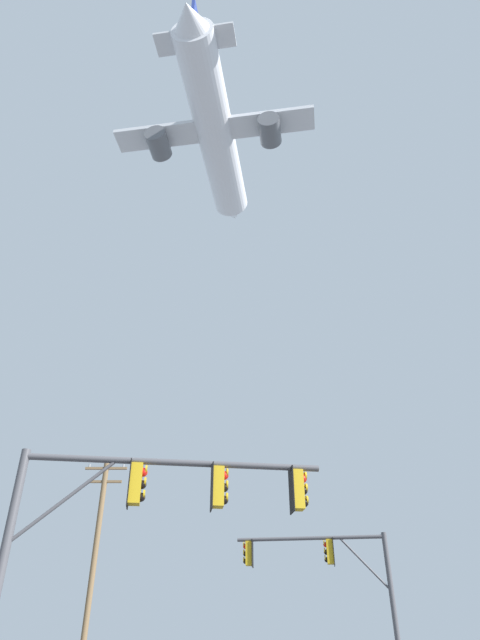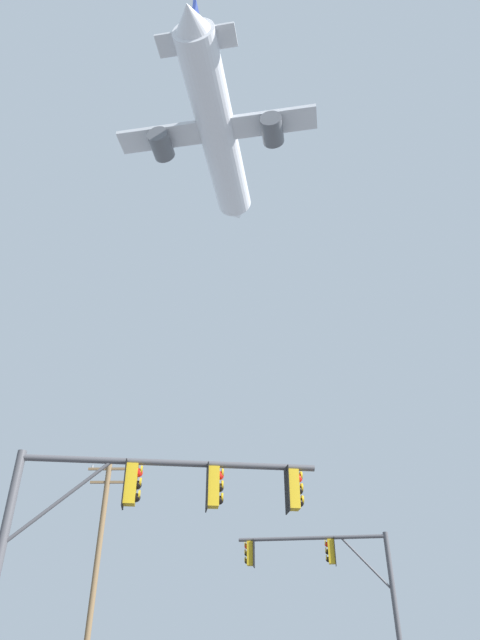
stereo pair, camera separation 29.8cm
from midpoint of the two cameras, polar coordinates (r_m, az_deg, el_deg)
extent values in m
cylinder|color=#4C4C51|center=(13.16, -7.29, -14.63)|extent=(6.75, 1.09, 0.15)
cylinder|color=#4C4C51|center=(13.11, -18.50, -17.46)|extent=(2.08, 0.37, 1.91)
cube|color=gold|center=(13.34, 5.46, -17.33)|extent=(0.30, 0.35, 0.90)
cylinder|color=gold|center=(13.48, 5.34, -15.24)|extent=(0.05, 0.05, 0.12)
cube|color=black|center=(13.31, 4.84, -17.33)|extent=(0.09, 0.46, 1.04)
sphere|color=red|center=(13.45, 6.02, -16.22)|extent=(0.20, 0.20, 0.20)
cylinder|color=gold|center=(13.48, 6.29, -15.98)|extent=(0.07, 0.21, 0.21)
sphere|color=black|center=(13.37, 6.09, -17.38)|extent=(0.20, 0.20, 0.20)
cylinder|color=gold|center=(13.40, 6.36, -17.13)|extent=(0.07, 0.21, 0.21)
sphere|color=black|center=(13.31, 6.16, -18.54)|extent=(0.20, 0.20, 0.20)
cylinder|color=gold|center=(13.34, 6.44, -18.29)|extent=(0.07, 0.21, 0.21)
cube|color=gold|center=(13.06, -2.94, -17.10)|extent=(0.30, 0.35, 0.90)
cylinder|color=gold|center=(13.20, -2.87, -14.96)|extent=(0.05, 0.05, 0.12)
cube|color=black|center=(13.05, -3.58, -17.07)|extent=(0.09, 0.46, 1.04)
sphere|color=red|center=(13.14, -2.25, -15.99)|extent=(0.20, 0.20, 0.20)
cylinder|color=gold|center=(13.16, -1.95, -15.76)|extent=(0.07, 0.21, 0.21)
sphere|color=black|center=(13.07, -2.27, -17.17)|extent=(0.20, 0.20, 0.20)
cylinder|color=gold|center=(13.09, -1.97, -16.93)|extent=(0.07, 0.21, 0.21)
sphere|color=black|center=(13.00, -2.30, -18.37)|extent=(0.20, 0.20, 0.20)
cylinder|color=gold|center=(13.02, -2.00, -18.12)|extent=(0.07, 0.21, 0.21)
cube|color=gold|center=(13.03, -11.49, -16.51)|extent=(0.30, 0.35, 0.90)
cylinder|color=gold|center=(13.17, -11.25, -14.38)|extent=(0.05, 0.05, 0.12)
cube|color=black|center=(13.04, -12.13, -16.45)|extent=(0.09, 0.46, 1.04)
sphere|color=red|center=(13.10, -10.71, -15.43)|extent=(0.20, 0.20, 0.20)
cylinder|color=gold|center=(13.11, -10.39, -15.21)|extent=(0.07, 0.21, 0.21)
sphere|color=black|center=(13.02, -10.83, -16.61)|extent=(0.20, 0.20, 0.20)
cylinder|color=gold|center=(13.04, -10.51, -16.38)|extent=(0.07, 0.21, 0.21)
sphere|color=black|center=(12.95, -10.96, -17.80)|extent=(0.20, 0.20, 0.20)
cylinder|color=gold|center=(12.97, -10.63, -17.57)|extent=(0.07, 0.21, 0.21)
cylinder|color=#4C4C51|center=(23.59, 15.64, -27.86)|extent=(0.20, 0.20, 5.97)
cylinder|color=#4C4C51|center=(23.78, 7.03, -21.78)|extent=(5.86, 0.90, 0.15)
cylinder|color=#4C4C51|center=(23.69, 12.64, -23.65)|extent=(1.82, 0.31, 1.99)
cube|color=gold|center=(23.85, 0.66, -23.30)|extent=(0.30, 0.35, 0.90)
cylinder|color=gold|center=(23.94, 0.65, -22.10)|extent=(0.05, 0.05, 0.12)
cube|color=black|center=(23.84, 1.02, -23.29)|extent=(0.08, 0.46, 1.04)
sphere|color=red|center=(23.91, 0.28, -22.67)|extent=(0.20, 0.20, 0.20)
cylinder|color=gold|center=(23.93, 0.11, -22.53)|extent=(0.07, 0.21, 0.21)
sphere|color=black|center=(23.87, 0.28, -23.33)|extent=(0.20, 0.20, 0.20)
cylinder|color=gold|center=(23.89, 0.11, -23.19)|extent=(0.07, 0.21, 0.21)
sphere|color=black|center=(23.83, 0.28, -24.00)|extent=(0.20, 0.20, 0.20)
cylinder|color=gold|center=(23.85, 0.11, -23.86)|extent=(0.07, 0.21, 0.21)
cube|color=gold|center=(23.69, 9.13, -22.89)|extent=(0.30, 0.35, 0.90)
cylinder|color=gold|center=(23.78, 9.02, -21.68)|extent=(0.05, 0.05, 0.12)
cube|color=black|center=(23.70, 9.49, -22.86)|extent=(0.08, 0.46, 1.04)
sphere|color=red|center=(23.73, 8.69, -22.27)|extent=(0.20, 0.20, 0.20)
cylinder|color=gold|center=(23.74, 8.51, -22.14)|extent=(0.07, 0.21, 0.21)
sphere|color=black|center=(23.69, 8.75, -22.94)|extent=(0.20, 0.20, 0.20)
cylinder|color=gold|center=(23.70, 8.57, -22.81)|extent=(0.07, 0.21, 0.21)
sphere|color=black|center=(23.65, 8.81, -23.61)|extent=(0.20, 0.20, 0.20)
cylinder|color=gold|center=(23.66, 8.63, -23.48)|extent=(0.07, 0.21, 0.21)
cylinder|color=brown|center=(29.60, -15.39, -23.87)|extent=(0.28, 0.28, 10.73)
cube|color=brown|center=(30.58, -14.06, -14.87)|extent=(2.20, 0.12, 0.12)
cube|color=brown|center=(30.40, -14.24, -16.13)|extent=(1.80, 0.12, 0.12)
cylinder|color=gray|center=(30.84, -15.71, -14.55)|extent=(0.10, 0.10, 0.18)
cylinder|color=gray|center=(30.42, -12.33, -14.75)|extent=(0.10, 0.10, 0.18)
cylinder|color=white|center=(59.37, -2.75, 19.23)|extent=(6.95, 21.88, 3.83)
cone|color=white|center=(67.36, -0.80, 11.37)|extent=(3.99, 3.14, 3.64)
cone|color=white|center=(52.96, -5.52, 29.11)|extent=(3.57, 2.85, 3.26)
cube|color=silver|center=(58.55, -2.88, 19.33)|extent=(20.52, 5.59, 0.43)
cylinder|color=#595B60|center=(58.74, -8.66, 17.80)|extent=(2.55, 3.16, 2.15)
cylinder|color=#595B60|center=(57.13, 3.03, 19.27)|extent=(2.55, 3.16, 2.15)
cube|color=navy|center=(56.01, -4.73, 27.97)|extent=(0.78, 3.36, 4.55)
cube|color=silver|center=(54.35, -4.88, 27.24)|extent=(7.42, 3.18, 0.24)
camera|label=1|loc=(0.15, -90.33, 0.21)|focal=30.49mm
camera|label=2|loc=(0.15, 89.67, -0.21)|focal=30.49mm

